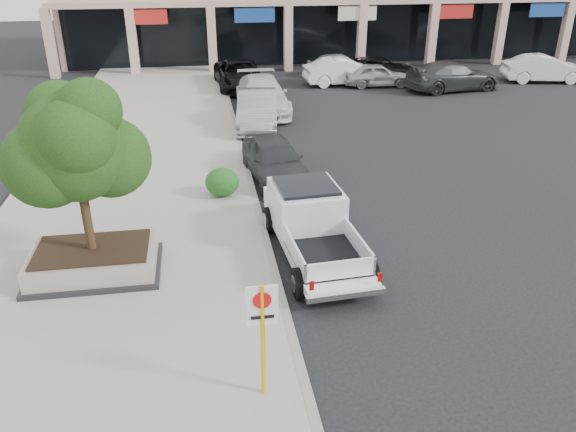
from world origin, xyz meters
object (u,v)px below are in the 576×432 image
object	(u,v)px
curb_car_d	(239,75)
lot_car_d	(379,69)
lot_car_e	(339,64)
lot_car_b	(344,71)
lot_car_f	(544,69)
curb_car_a	(274,159)
curb_car_b	(257,110)
planter	(94,260)
pickup_truck	(315,228)
no_parking_sign	(263,326)
planter_tree	(82,145)
curb_car_c	(262,95)
lot_car_a	(377,75)
lot_car_c	(452,76)

from	to	relation	value
curb_car_d	lot_car_d	distance (m)	8.74
lot_car_e	lot_car_b	bearing A→B (deg)	159.09
lot_car_f	lot_car_d	bearing A→B (deg)	89.26
curb_car_a	curb_car_b	world-z (taller)	curb_car_b
curb_car_b	curb_car_d	distance (m)	8.13
planter	pickup_truck	world-z (taller)	pickup_truck
curb_car_a	lot_car_e	world-z (taller)	curb_car_a
no_parking_sign	lot_car_d	bearing A→B (deg)	68.35
planter_tree	curb_car_b	distance (m)	13.55
curb_car_c	lot_car_d	world-z (taller)	curb_car_c
lot_car_b	curb_car_a	bearing A→B (deg)	154.14
lot_car_e	lot_car_f	xyz separation A→B (m)	(11.93, -4.13, 0.10)
pickup_truck	no_parking_sign	bearing A→B (deg)	-115.46
lot_car_a	lot_car_b	size ratio (longest dim) A/B	0.82
planter	curb_car_b	world-z (taller)	curb_car_b
curb_car_a	curb_car_c	world-z (taller)	curb_car_c
curb_car_d	lot_car_f	bearing A→B (deg)	-6.57
curb_car_c	curb_car_a	bearing A→B (deg)	-94.42
lot_car_e	curb_car_d	bearing A→B (deg)	99.84
lot_car_e	planter_tree	bearing A→B (deg)	139.36
lot_car_c	lot_car_f	bearing A→B (deg)	-88.68
planter_tree	lot_car_f	world-z (taller)	planter_tree
curb_car_c	curb_car_b	bearing A→B (deg)	-101.77
curb_car_d	lot_car_b	distance (m)	6.30
planter	lot_car_c	xyz separation A→B (m)	(17.40, 18.00, 0.33)
lot_car_a	lot_car_c	world-z (taller)	lot_car_c
planter_tree	lot_car_b	xyz separation A→B (m)	(11.48, 20.28, -2.62)
planter_tree	curb_car_b	size ratio (longest dim) A/B	0.80
lot_car_a	lot_car_f	world-z (taller)	lot_car_f
planter	curb_car_b	bearing A→B (deg)	66.13
no_parking_sign	lot_car_c	size ratio (longest dim) A/B	0.41
curb_car_a	lot_car_a	bearing A→B (deg)	52.85
curb_car_a	curb_car_c	size ratio (longest dim) A/B	0.76
planter_tree	lot_car_e	xyz separation A→B (m)	(11.86, 23.20, -2.71)
lot_car_b	lot_car_e	distance (m)	2.95
planter	pickup_truck	size ratio (longest dim) A/B	0.59
curb_car_c	lot_car_e	size ratio (longest dim) A/B	1.39
pickup_truck	lot_car_c	xyz separation A→B (m)	(11.77, 17.84, -0.04)
curb_car_d	lot_car_d	size ratio (longest dim) A/B	1.14
planter	planter_tree	distance (m)	2.95
no_parking_sign	curb_car_b	xyz separation A→B (m)	(1.81, 17.21, -0.81)
planter	curb_car_b	size ratio (longest dim) A/B	0.64
no_parking_sign	pickup_truck	world-z (taller)	no_parking_sign
planter_tree	lot_car_e	size ratio (longest dim) A/B	0.97
no_parking_sign	lot_car_c	world-z (taller)	no_parking_sign
pickup_truck	curb_car_a	size ratio (longest dim) A/B	1.24
pickup_truck	curb_car_c	xyz separation A→B (m)	(0.39, 14.92, -0.01)
curb_car_d	planter_tree	bearing A→B (deg)	-107.06
pickup_truck	lot_car_f	size ratio (longest dim) A/B	1.11
curb_car_c	planter_tree	bearing A→B (deg)	-111.80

